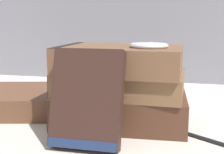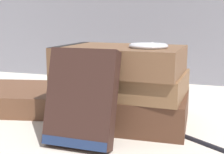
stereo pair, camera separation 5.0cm
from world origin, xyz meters
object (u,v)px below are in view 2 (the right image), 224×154
at_px(book_leaning_front, 81,102).
at_px(fountain_pen, 223,148).
at_px(pocket_watch, 148,46).
at_px(book_flat_top, 118,59).
at_px(book_flat_bottom, 120,107).
at_px(reading_glasses, 119,102).
at_px(book_side_left, 13,97).
at_px(book_flat_middle, 119,82).

xyz_separation_m(book_leaning_front, fountain_pen, (0.18, 0.04, -0.06)).
xyz_separation_m(book_leaning_front, pocket_watch, (0.07, 0.09, 0.07)).
xyz_separation_m(book_flat_top, fountain_pen, (0.16, -0.06, -0.10)).
bearing_deg(book_flat_bottom, reading_glasses, 104.70).
height_order(book_flat_bottom, book_side_left, book_flat_bottom).
relative_size(book_flat_top, fountain_pen, 1.67).
relative_size(book_flat_middle, book_leaning_front, 1.52).
bearing_deg(fountain_pen, pocket_watch, -170.28).
relative_size(book_leaning_front, pocket_watch, 2.14).
height_order(book_flat_bottom, book_flat_middle, book_flat_middle).
height_order(pocket_watch, fountain_pen, pocket_watch).
bearing_deg(book_flat_top, book_leaning_front, -100.21).
bearing_deg(book_leaning_front, book_flat_top, 78.64).
height_order(book_flat_top, reading_glasses, book_flat_top).
bearing_deg(book_flat_bottom, book_leaning_front, -103.55).
xyz_separation_m(book_side_left, book_leaning_front, (0.21, -0.13, 0.04)).
distance_m(book_leaning_front, fountain_pen, 0.20).
distance_m(book_flat_bottom, book_flat_top, 0.08).
height_order(book_side_left, reading_glasses, book_side_left).
bearing_deg(book_side_left, book_leaning_front, -45.35).
relative_size(book_flat_middle, reading_glasses, 1.91).
bearing_deg(book_leaning_front, book_flat_middle, 80.16).
bearing_deg(reading_glasses, book_flat_top, -70.54).
height_order(book_flat_top, fountain_pen, book_flat_top).
height_order(book_flat_middle, book_side_left, book_flat_middle).
bearing_deg(book_flat_top, pocket_watch, -9.16).
xyz_separation_m(book_leaning_front, reading_glasses, (-0.02, 0.23, -0.06)).
xyz_separation_m(book_side_left, pocket_watch, (0.28, -0.04, 0.11)).
bearing_deg(book_flat_top, book_side_left, 173.66).
xyz_separation_m(book_flat_top, pocket_watch, (0.05, -0.01, 0.02)).
relative_size(book_side_left, fountain_pen, 2.23).
bearing_deg(book_flat_top, book_flat_middle, 97.78).
height_order(book_flat_middle, book_leaning_front, book_leaning_front).
relative_size(pocket_watch, reading_glasses, 0.59).
bearing_deg(book_flat_top, reading_glasses, 107.31).
bearing_deg(reading_glasses, pocket_watch, -53.98).
relative_size(reading_glasses, fountain_pen, 0.91).
height_order(book_side_left, book_leaning_front, book_leaning_front).
bearing_deg(book_side_left, book_flat_top, -20.97).
xyz_separation_m(reading_glasses, fountain_pen, (0.20, -0.19, 0.00)).
xyz_separation_m(book_flat_middle, book_leaning_front, (-0.02, -0.11, -0.01)).
distance_m(book_leaning_front, reading_glasses, 0.24).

